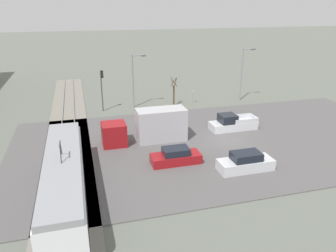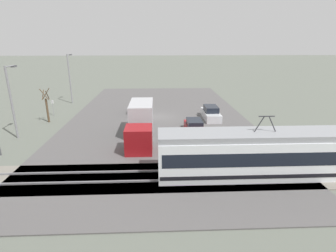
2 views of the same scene
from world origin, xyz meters
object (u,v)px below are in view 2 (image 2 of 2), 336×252
light_rail_tram (262,154)px  street_lamp_near_crossing (70,75)px  box_truck (141,123)px  street_tree (47,107)px  no_parking_sign (53,106)px  sedan_car_1 (194,127)px  sedan_car_0 (211,113)px  street_lamp_mid_block (12,97)px  pickup_truck (139,108)px

light_rail_tram → street_lamp_near_crossing: street_lamp_near_crossing is taller
box_truck → light_rail_tram: bearing=137.7°
street_tree → no_parking_sign: 3.05m
sedan_car_1 → street_tree: 17.73m
sedan_car_1 → sedan_car_0: bearing=62.2°
street_tree → street_lamp_mid_block: bearing=79.3°
light_rail_tram → street_lamp_mid_block: 23.42m
box_truck → sedan_car_0: 10.55m
sedan_car_1 → street_lamp_near_crossing: size_ratio=0.59×
box_truck → street_lamp_mid_block: bearing=-3.2°
box_truck → pickup_truck: bearing=-85.2°
street_tree → street_lamp_near_crossing: bearing=-88.5°
pickup_truck → light_rail_tram: bearing=118.8°
sedan_car_0 → street_tree: street_tree is taller
pickup_truck → street_lamp_mid_block: street_lamp_mid_block is taller
street_tree → box_truck: bearing=152.6°
street_lamp_near_crossing → street_lamp_mid_block: (0.72, 15.74, -0.20)m
light_rail_tram → pickup_truck: 20.44m
light_rail_tram → pickup_truck: (9.85, -17.89, -0.92)m
light_rail_tram → sedan_car_0: (0.70, -14.64, -0.94)m
street_lamp_mid_block → sedan_car_1: bearing=-178.8°
street_tree → no_parking_sign: (0.49, -2.95, -0.60)m
street_tree → street_lamp_mid_block: size_ratio=0.58×
street_lamp_mid_block → no_parking_sign: bearing=-93.5°
light_rail_tram → street_tree: 24.94m
sedan_car_1 → street_lamp_near_crossing: 23.42m
sedan_car_1 → no_parking_sign: size_ratio=2.13×
box_truck → street_lamp_near_crossing: (11.77, -16.44, 2.77)m
light_rail_tram → street_lamp_mid_block: size_ratio=2.06×
street_lamp_near_crossing → street_lamp_mid_block: street_lamp_near_crossing is taller
light_rail_tram → box_truck: size_ratio=1.73×
sedan_car_0 → street_lamp_near_crossing: 22.76m
light_rail_tram → street_lamp_near_crossing: 32.38m
street_tree → no_parking_sign: street_tree is taller
light_rail_tram → pickup_truck: bearing=-61.2°
sedan_car_1 → street_tree: (17.00, -4.87, 1.20)m
pickup_truck → street_lamp_mid_block: size_ratio=0.74×
street_tree → street_lamp_mid_block: street_lamp_mid_block is taller
sedan_car_1 → street_lamp_mid_block: size_ratio=0.62×
pickup_truck → street_lamp_near_crossing: street_lamp_near_crossing is taller
pickup_truck → street_tree: street_tree is taller
pickup_truck → sedan_car_0: pickup_truck is taller
light_rail_tram → sedan_car_1: bearing=-69.3°
street_tree → sedan_car_1: bearing=164.0°
light_rail_tram → street_lamp_mid_block: bearing=-22.5°
sedan_car_0 → box_truck: bearing=37.6°
box_truck → no_parking_sign: (11.98, -8.89, -0.34)m
sedan_car_1 → street_lamp_mid_block: 18.34m
sedan_car_0 → pickup_truck: bearing=-19.5°
light_rail_tram → no_parking_sign: bearing=-39.2°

